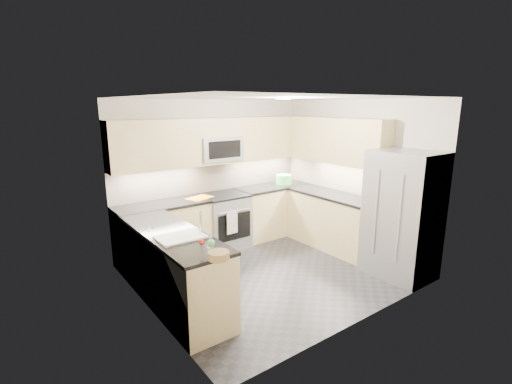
# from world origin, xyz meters

# --- Properties ---
(floor) EXTENTS (3.60, 3.20, 0.00)m
(floor) POSITION_xyz_m (0.00, 0.00, 0.00)
(floor) COLOR #242429
(floor) RESTS_ON ground
(ceiling) EXTENTS (3.60, 3.20, 0.02)m
(ceiling) POSITION_xyz_m (0.00, 0.00, 2.50)
(ceiling) COLOR beige
(ceiling) RESTS_ON wall_back
(wall_back) EXTENTS (3.60, 0.02, 2.50)m
(wall_back) POSITION_xyz_m (0.00, 1.60, 1.25)
(wall_back) COLOR beige
(wall_back) RESTS_ON floor
(wall_front) EXTENTS (3.60, 0.02, 2.50)m
(wall_front) POSITION_xyz_m (0.00, -1.60, 1.25)
(wall_front) COLOR beige
(wall_front) RESTS_ON floor
(wall_left) EXTENTS (0.02, 3.20, 2.50)m
(wall_left) POSITION_xyz_m (-1.80, 0.00, 1.25)
(wall_left) COLOR beige
(wall_left) RESTS_ON floor
(wall_right) EXTENTS (0.02, 3.20, 2.50)m
(wall_right) POSITION_xyz_m (1.80, 0.00, 1.25)
(wall_right) COLOR beige
(wall_right) RESTS_ON floor
(base_cab_back_left) EXTENTS (1.42, 0.60, 0.90)m
(base_cab_back_left) POSITION_xyz_m (-1.09, 1.30, 0.45)
(base_cab_back_left) COLOR #DDC585
(base_cab_back_left) RESTS_ON floor
(base_cab_back_right) EXTENTS (1.42, 0.60, 0.90)m
(base_cab_back_right) POSITION_xyz_m (1.09, 1.30, 0.45)
(base_cab_back_right) COLOR #DDC585
(base_cab_back_right) RESTS_ON floor
(base_cab_right) EXTENTS (0.60, 1.70, 0.90)m
(base_cab_right) POSITION_xyz_m (1.50, 0.15, 0.45)
(base_cab_right) COLOR #DDC585
(base_cab_right) RESTS_ON floor
(base_cab_peninsula) EXTENTS (0.60, 2.00, 0.90)m
(base_cab_peninsula) POSITION_xyz_m (-1.50, 0.00, 0.45)
(base_cab_peninsula) COLOR #DDC585
(base_cab_peninsula) RESTS_ON floor
(countertop_back_left) EXTENTS (1.42, 0.63, 0.04)m
(countertop_back_left) POSITION_xyz_m (-1.09, 1.30, 0.92)
(countertop_back_left) COLOR black
(countertop_back_left) RESTS_ON base_cab_back_left
(countertop_back_right) EXTENTS (1.42, 0.63, 0.04)m
(countertop_back_right) POSITION_xyz_m (1.09, 1.30, 0.92)
(countertop_back_right) COLOR black
(countertop_back_right) RESTS_ON base_cab_back_right
(countertop_right) EXTENTS (0.63, 1.70, 0.04)m
(countertop_right) POSITION_xyz_m (1.50, 0.15, 0.92)
(countertop_right) COLOR black
(countertop_right) RESTS_ON base_cab_right
(countertop_peninsula) EXTENTS (0.63, 2.00, 0.04)m
(countertop_peninsula) POSITION_xyz_m (-1.50, 0.00, 0.92)
(countertop_peninsula) COLOR black
(countertop_peninsula) RESTS_ON base_cab_peninsula
(upper_cab_back) EXTENTS (3.60, 0.35, 0.75)m
(upper_cab_back) POSITION_xyz_m (0.00, 1.43, 1.83)
(upper_cab_back) COLOR #DDC585
(upper_cab_back) RESTS_ON wall_back
(upper_cab_right) EXTENTS (0.35, 1.95, 0.75)m
(upper_cab_right) POSITION_xyz_m (1.62, 0.28, 1.83)
(upper_cab_right) COLOR #DDC585
(upper_cab_right) RESTS_ON wall_right
(backsplash_back) EXTENTS (3.60, 0.01, 0.51)m
(backsplash_back) POSITION_xyz_m (0.00, 1.60, 1.20)
(backsplash_back) COLOR tan
(backsplash_back) RESTS_ON wall_back
(backsplash_right) EXTENTS (0.01, 2.30, 0.51)m
(backsplash_right) POSITION_xyz_m (1.80, 0.45, 1.20)
(backsplash_right) COLOR tan
(backsplash_right) RESTS_ON wall_right
(gas_range) EXTENTS (0.76, 0.65, 0.91)m
(gas_range) POSITION_xyz_m (0.00, 1.28, 0.46)
(gas_range) COLOR #A3A5AB
(gas_range) RESTS_ON floor
(range_cooktop) EXTENTS (0.76, 0.65, 0.03)m
(range_cooktop) POSITION_xyz_m (0.00, 1.28, 0.92)
(range_cooktop) COLOR black
(range_cooktop) RESTS_ON gas_range
(oven_door_glass) EXTENTS (0.62, 0.02, 0.45)m
(oven_door_glass) POSITION_xyz_m (0.00, 0.95, 0.45)
(oven_door_glass) COLOR black
(oven_door_glass) RESTS_ON gas_range
(oven_handle) EXTENTS (0.60, 0.02, 0.02)m
(oven_handle) POSITION_xyz_m (0.00, 0.93, 0.72)
(oven_handle) COLOR #B2B5BA
(oven_handle) RESTS_ON gas_range
(microwave) EXTENTS (0.76, 0.40, 0.40)m
(microwave) POSITION_xyz_m (0.00, 1.40, 1.70)
(microwave) COLOR #A2A6AA
(microwave) RESTS_ON upper_cab_back
(microwave_door) EXTENTS (0.60, 0.01, 0.28)m
(microwave_door) POSITION_xyz_m (0.00, 1.20, 1.70)
(microwave_door) COLOR black
(microwave_door) RESTS_ON microwave
(refrigerator) EXTENTS (0.70, 0.90, 1.80)m
(refrigerator) POSITION_xyz_m (1.45, -1.15, 0.90)
(refrigerator) COLOR #929399
(refrigerator) RESTS_ON floor
(fridge_handle_left) EXTENTS (0.02, 0.02, 1.20)m
(fridge_handle_left) POSITION_xyz_m (1.08, -1.33, 0.95)
(fridge_handle_left) COLOR #B2B5BA
(fridge_handle_left) RESTS_ON refrigerator
(fridge_handle_right) EXTENTS (0.02, 0.02, 1.20)m
(fridge_handle_right) POSITION_xyz_m (1.08, -0.97, 0.95)
(fridge_handle_right) COLOR #B2B5BA
(fridge_handle_right) RESTS_ON refrigerator
(sink_basin) EXTENTS (0.52, 0.38, 0.16)m
(sink_basin) POSITION_xyz_m (-1.50, -0.25, 0.88)
(sink_basin) COLOR white
(sink_basin) RESTS_ON base_cab_peninsula
(faucet) EXTENTS (0.03, 0.03, 0.28)m
(faucet) POSITION_xyz_m (-1.24, -0.25, 1.08)
(faucet) COLOR silver
(faucet) RESTS_ON countertop_peninsula
(utensil_bowl) EXTENTS (0.35, 0.35, 0.18)m
(utensil_bowl) POSITION_xyz_m (1.36, 1.30, 1.03)
(utensil_bowl) COLOR #4FB84F
(utensil_bowl) RESTS_ON countertop_back_right
(cutting_board) EXTENTS (0.46, 0.39, 0.01)m
(cutting_board) POSITION_xyz_m (-0.46, 1.25, 0.95)
(cutting_board) COLOR orange
(cutting_board) RESTS_ON countertop_back_left
(fruit_basket) EXTENTS (0.28, 0.28, 0.08)m
(fruit_basket) POSITION_xyz_m (-1.46, -1.02, 0.98)
(fruit_basket) COLOR #A47F4C
(fruit_basket) RESTS_ON countertop_peninsula
(fruit_apple) EXTENTS (0.06, 0.06, 0.06)m
(fruit_apple) POSITION_xyz_m (-1.52, -0.78, 1.05)
(fruit_apple) COLOR #9F2B12
(fruit_apple) RESTS_ON fruit_basket
(fruit_pear) EXTENTS (0.08, 0.08, 0.08)m
(fruit_pear) POSITION_xyz_m (-1.45, -0.86, 1.05)
(fruit_pear) COLOR #55C758
(fruit_pear) RESTS_ON fruit_basket
(dish_towel_check) EXTENTS (0.20, 0.03, 0.38)m
(dish_towel_check) POSITION_xyz_m (-0.07, 0.91, 0.55)
(dish_towel_check) COLOR silver
(dish_towel_check) RESTS_ON oven_handle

